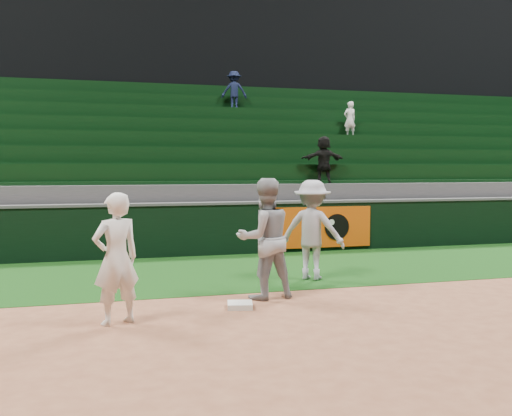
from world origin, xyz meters
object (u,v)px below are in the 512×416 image
at_px(first_base, 240,305).
at_px(first_baseman, 116,259).
at_px(base_coach, 312,230).
at_px(baserunner, 265,238).

bearing_deg(first_base, first_baseman, -167.07).
xyz_separation_m(first_baseman, base_coach, (3.55, 2.13, 0.05)).
bearing_deg(baserunner, first_base, 36.81).
bearing_deg(first_baseman, base_coach, -170.96).
height_order(first_baseman, base_coach, base_coach).
bearing_deg(first_baseman, baserunner, 179.86).
relative_size(first_base, first_baseman, 0.21).
height_order(first_base, base_coach, base_coach).
height_order(first_base, baserunner, baserunner).
distance_m(first_base, first_baseman, 1.99).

